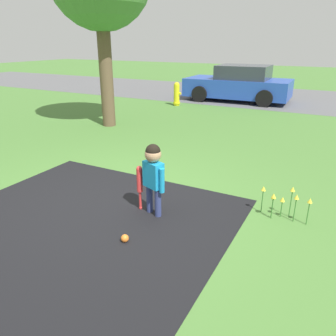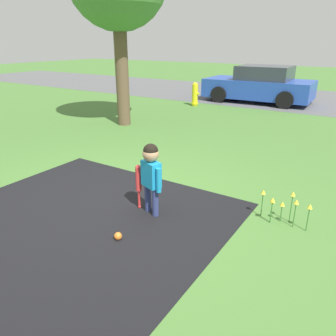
{
  "view_description": "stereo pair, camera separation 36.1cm",
  "coord_description": "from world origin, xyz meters",
  "px_view_note": "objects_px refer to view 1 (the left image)",
  "views": [
    {
      "loc": [
        2.63,
        -3.35,
        2.16
      ],
      "look_at": [
        0.66,
        0.37,
        0.52
      ],
      "focal_mm": 35.0,
      "sensor_mm": 36.0,
      "label": 1
    },
    {
      "loc": [
        2.95,
        -3.17,
        2.16
      ],
      "look_at": [
        0.66,
        0.37,
        0.52
      ],
      "focal_mm": 35.0,
      "sensor_mm": 36.0,
      "label": 2
    }
  ],
  "objects_px": {
    "child": "(153,170)",
    "baseball_bat": "(140,182)",
    "parked_car": "(239,84)",
    "sports_ball": "(125,238)",
    "fire_hydrant": "(177,94)"
  },
  "relations": [
    {
      "from": "fire_hydrant",
      "to": "parked_car",
      "type": "distance_m",
      "value": 2.62
    },
    {
      "from": "baseball_bat",
      "to": "fire_hydrant",
      "type": "bearing_deg",
      "value": 112.9
    },
    {
      "from": "child",
      "to": "sports_ball",
      "type": "xyz_separation_m",
      "value": [
        0.04,
        -0.73,
        -0.58
      ]
    },
    {
      "from": "child",
      "to": "sports_ball",
      "type": "relative_size",
      "value": 10.53
    },
    {
      "from": "fire_hydrant",
      "to": "sports_ball",
      "type": "bearing_deg",
      "value": -67.42
    },
    {
      "from": "child",
      "to": "parked_car",
      "type": "bearing_deg",
      "value": 119.87
    },
    {
      "from": "child",
      "to": "baseball_bat",
      "type": "relative_size",
      "value": 1.53
    },
    {
      "from": "child",
      "to": "baseball_bat",
      "type": "distance_m",
      "value": 0.32
    },
    {
      "from": "child",
      "to": "baseball_bat",
      "type": "height_order",
      "value": "child"
    },
    {
      "from": "baseball_bat",
      "to": "fire_hydrant",
      "type": "xyz_separation_m",
      "value": [
        -3.04,
        7.2,
        -0.01
      ]
    },
    {
      "from": "child",
      "to": "sports_ball",
      "type": "bearing_deg",
      "value": -67.27
    },
    {
      "from": "fire_hydrant",
      "to": "parked_car",
      "type": "relative_size",
      "value": 0.21
    },
    {
      "from": "parked_car",
      "to": "sports_ball",
      "type": "bearing_deg",
      "value": 97.6
    },
    {
      "from": "child",
      "to": "baseball_bat",
      "type": "xyz_separation_m",
      "value": [
        -0.23,
        0.03,
        -0.22
      ]
    },
    {
      "from": "child",
      "to": "parked_car",
      "type": "distance_m",
      "value": 9.4
    }
  ]
}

